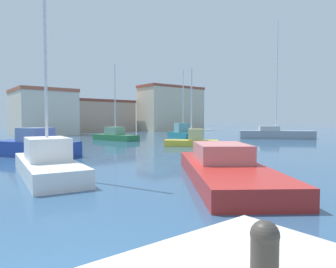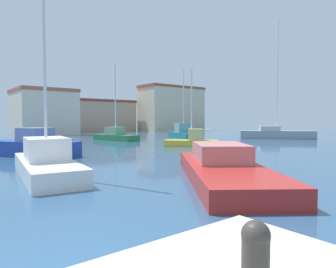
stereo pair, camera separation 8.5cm
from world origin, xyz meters
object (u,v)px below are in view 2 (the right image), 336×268
at_px(sailboat_yellow_behind_lamppost, 193,140).
at_px(motorboat_red_inner_mooring, 223,167).
at_px(sailboat_white_center_channel, 46,161).
at_px(sailboat_teal_far_right, 183,133).
at_px(motorboat_blue_distant_east, 34,146).
at_px(mooring_bollard, 256,250).
at_px(sailboat_green_mid_harbor, 115,135).
at_px(sailboat_grey_distant_north, 276,133).

relative_size(sailboat_yellow_behind_lamppost, motorboat_red_inner_mooring, 0.79).
xyz_separation_m(motorboat_red_inner_mooring, sailboat_white_center_channel, (-5.25, 4.96, 0.16)).
height_order(sailboat_white_center_channel, sailboat_teal_far_right, sailboat_white_center_channel).
xyz_separation_m(motorboat_blue_distant_east, sailboat_white_center_channel, (-1.40, -7.47, -0.01)).
distance_m(motorboat_blue_distant_east, sailboat_white_center_channel, 7.60).
relative_size(mooring_bollard, sailboat_green_mid_harbor, 0.07).
bearing_deg(sailboat_white_center_channel, motorboat_red_inner_mooring, -43.37).
bearing_deg(sailboat_yellow_behind_lamppost, sailboat_green_mid_harbor, 98.78).
bearing_deg(sailboat_teal_far_right, mooring_bollard, -129.97).
distance_m(mooring_bollard, sailboat_white_center_channel, 11.53).
distance_m(sailboat_grey_distant_north, sailboat_green_mid_harbor, 19.39).
height_order(sailboat_grey_distant_north, motorboat_blue_distant_east, sailboat_grey_distant_north).
relative_size(motorboat_blue_distant_east, sailboat_white_center_channel, 0.54).
bearing_deg(motorboat_blue_distant_east, sailboat_yellow_behind_lamppost, -3.70).
height_order(sailboat_yellow_behind_lamppost, sailboat_green_mid_harbor, sailboat_green_mid_harbor).
relative_size(mooring_bollard, motorboat_red_inner_mooring, 0.06).
xyz_separation_m(sailboat_white_center_channel, sailboat_teal_far_right, (21.75, 16.46, 0.03)).
xyz_separation_m(sailboat_yellow_behind_lamppost, sailboat_teal_far_right, (7.42, 9.83, 0.12)).
relative_size(sailboat_yellow_behind_lamppost, sailboat_teal_far_right, 0.79).
bearing_deg(sailboat_teal_far_right, sailboat_white_center_channel, -142.87).
distance_m(mooring_bollard, motorboat_blue_distant_east, 19.12).
xyz_separation_m(motorboat_blue_distant_east, sailboat_green_mid_harbor, (11.23, 10.10, -0.07)).
xyz_separation_m(mooring_bollard, motorboat_red_inner_mooring, (6.86, 6.44, -0.77)).
bearing_deg(motorboat_blue_distant_east, mooring_bollard, -99.05).
distance_m(sailboat_yellow_behind_lamppost, motorboat_red_inner_mooring, 14.72).
bearing_deg(motorboat_blue_distant_east, sailboat_white_center_channel, -100.59).
distance_m(motorboat_red_inner_mooring, motorboat_blue_distant_east, 13.02).
relative_size(sailboat_grey_distant_north, sailboat_white_center_channel, 1.25).
height_order(motorboat_blue_distant_east, sailboat_teal_far_right, sailboat_teal_far_right).
xyz_separation_m(mooring_bollard, sailboat_yellow_behind_lamppost, (15.93, 18.03, -0.70)).
relative_size(sailboat_grey_distant_north, motorboat_red_inner_mooring, 1.68).
relative_size(mooring_bollard, sailboat_grey_distant_north, 0.04).
bearing_deg(sailboat_teal_far_right, sailboat_grey_distant_north, -46.56).
height_order(mooring_bollard, sailboat_teal_far_right, sailboat_teal_far_right).
distance_m(sailboat_grey_distant_north, sailboat_white_center_channel, 30.70).
bearing_deg(sailboat_grey_distant_north, motorboat_blue_distant_east, -178.56).
height_order(sailboat_yellow_behind_lamppost, sailboat_white_center_channel, sailboat_white_center_channel).
height_order(mooring_bollard, motorboat_blue_distant_east, motorboat_blue_distant_east).
bearing_deg(motorboat_blue_distant_east, sailboat_teal_far_right, 23.85).
distance_m(sailboat_yellow_behind_lamppost, sailboat_green_mid_harbor, 11.07).
bearing_deg(sailboat_teal_far_right, sailboat_yellow_behind_lamppost, -127.06).
bearing_deg(sailboat_teal_far_right, motorboat_red_inner_mooring, -127.59).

